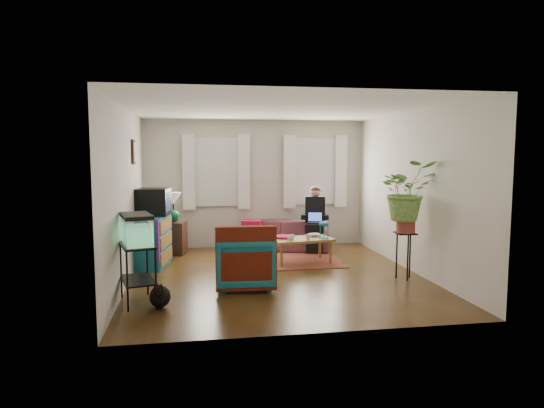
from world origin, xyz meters
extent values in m
cube|color=#4F2B14|center=(0.00, 0.00, 0.00)|extent=(4.50, 5.00, 0.01)
cube|color=white|center=(0.00, 0.00, 2.60)|extent=(4.50, 5.00, 0.01)
cube|color=silver|center=(0.00, 2.50, 1.30)|extent=(4.50, 0.01, 2.60)
cube|color=silver|center=(0.00, -2.50, 1.30)|extent=(4.50, 0.01, 2.60)
cube|color=silver|center=(-2.25, 0.00, 1.30)|extent=(0.01, 5.00, 2.60)
cube|color=silver|center=(2.25, 0.00, 1.30)|extent=(0.01, 5.00, 2.60)
cube|color=white|center=(-0.80, 2.48, 1.55)|extent=(1.08, 0.04, 1.38)
cube|color=white|center=(1.25, 2.48, 1.55)|extent=(1.08, 0.04, 1.38)
cube|color=white|center=(-0.80, 2.40, 1.55)|extent=(1.36, 0.06, 1.50)
cube|color=white|center=(1.25, 2.40, 1.55)|extent=(1.36, 0.06, 1.50)
cube|color=#3D2616|center=(-2.21, 0.85, 1.95)|extent=(0.04, 0.32, 0.40)
cube|color=brown|center=(0.30, 1.08, 0.01)|extent=(2.02, 1.63, 0.01)
imported|color=brown|center=(0.43, 2.05, 0.38)|extent=(2.09, 1.27, 0.76)
cube|color=#3D2617|center=(-1.65, 1.96, 0.31)|extent=(0.51, 0.51, 0.62)
cube|color=#125570|center=(-1.99, 1.01, 0.43)|extent=(0.64, 1.03, 0.87)
cube|color=black|center=(-1.95, 1.10, 1.10)|extent=(0.60, 0.56, 0.46)
cube|color=black|center=(-2.00, -1.08, 0.38)|extent=(0.55, 0.76, 0.77)
cube|color=#7FD899|center=(-2.00, -1.08, 0.97)|extent=(0.49, 0.69, 0.40)
ellipsoid|color=black|center=(-1.71, -1.33, 0.17)|extent=(0.27, 0.41, 0.34)
imported|color=#115268|center=(-0.56, -0.56, 0.42)|extent=(0.85, 0.80, 0.83)
cube|color=#9E0A0A|center=(-0.57, -0.88, 0.59)|extent=(0.85, 0.24, 0.69)
cube|color=brown|center=(0.60, 0.83, 0.22)|extent=(1.14, 0.75, 0.44)
imported|color=white|center=(0.38, 0.69, 0.48)|extent=(0.14, 0.14, 0.09)
imported|color=beige|center=(0.68, 0.66, 0.48)|extent=(0.11, 0.11, 0.09)
imported|color=white|center=(0.87, 0.97, 0.46)|extent=(0.24, 0.24, 0.05)
cylinder|color=#B21414|center=(0.29, 0.92, 0.46)|extent=(0.38, 0.38, 0.04)
cube|color=black|center=(1.91, -0.52, 0.36)|extent=(0.32, 0.32, 0.72)
imported|color=#599947|center=(1.91, -0.52, 1.22)|extent=(0.87, 0.76, 0.92)
camera|label=1|loc=(-1.29, -7.39, 1.93)|focal=32.00mm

